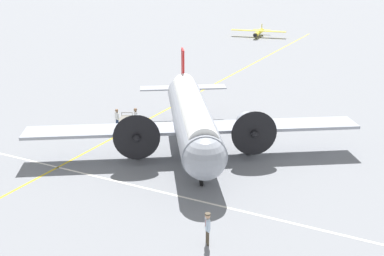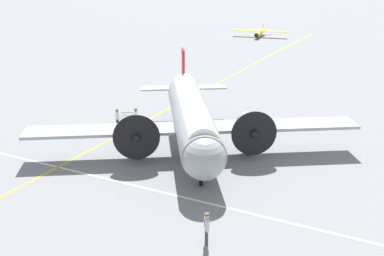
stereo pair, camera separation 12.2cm
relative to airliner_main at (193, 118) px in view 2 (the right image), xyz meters
name	(u,v)px [view 2 (the right image)]	position (x,y,z in m)	size (l,w,h in m)	color
ground_plane	(192,151)	(-0.37, -0.24, -2.53)	(300.00, 300.00, 0.00)	slate
apron_line_eastwest	(117,136)	(-0.37, -6.69, -2.53)	(120.00, 0.16, 0.01)	gold
apron_line_northsouth	(142,187)	(6.14, -0.24, -2.53)	(0.16, 120.00, 0.01)	silver
airliner_main	(193,118)	(0.00, 0.00, 0.00)	(16.58, 19.97, 5.82)	#9399A3
crew_foreground	(207,225)	(9.81, 5.73, -1.51)	(0.46, 0.38, 1.63)	#473D2D
passenger_boarding	(136,116)	(-2.56, -6.34, -1.50)	(0.43, 0.44, 1.69)	navy
ramp_agent	(117,116)	(-1.88, -7.65, -1.54)	(0.32, 0.51, 1.62)	navy
suitcase_near_door	(165,125)	(-3.79, -4.37, -2.31)	(0.48, 0.14, 0.49)	#232328
baggage_cart	(125,119)	(-3.35, -7.93, -2.26)	(2.41, 1.80, 0.56)	#6B665B
light_aircraft_distant	(260,33)	(-52.32, -13.64, -1.74)	(7.15, 9.51, 1.86)	yellow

